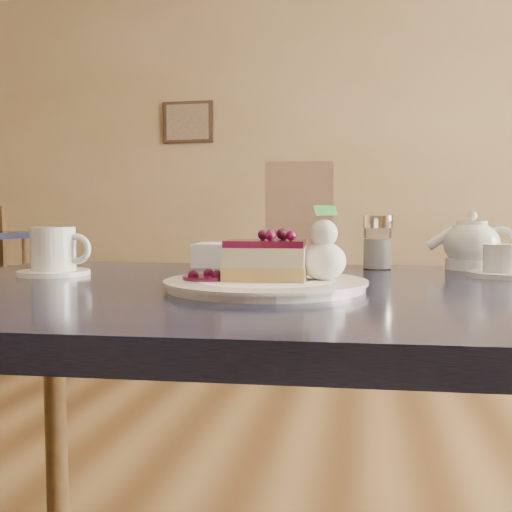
% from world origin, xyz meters
% --- Properties ---
extents(main_table, '(1.13, 0.79, 0.68)m').
position_xyz_m(main_table, '(0.07, 0.37, 0.61)').
color(main_table, black).
rests_on(main_table, ground).
extents(dessert_plate, '(0.27, 0.27, 0.01)m').
position_xyz_m(dessert_plate, '(0.07, 0.32, 0.69)').
color(dessert_plate, white).
rests_on(dessert_plate, main_table).
extents(cheesecake_slice, '(0.11, 0.08, 0.05)m').
position_xyz_m(cheesecake_slice, '(0.07, 0.32, 0.72)').
color(cheesecake_slice, tan).
rests_on(cheesecake_slice, dessert_plate).
extents(whipped_cream, '(0.06, 0.06, 0.05)m').
position_xyz_m(whipped_cream, '(0.15, 0.34, 0.72)').
color(whipped_cream, white).
rests_on(whipped_cream, dessert_plate).
extents(berry_sauce, '(0.07, 0.07, 0.01)m').
position_xyz_m(berry_sauce, '(-0.00, 0.31, 0.70)').
color(berry_sauce, '#410F28').
rests_on(berry_sauce, dessert_plate).
extents(coffee_set, '(0.13, 0.12, 0.08)m').
position_xyz_m(coffee_set, '(-0.31, 0.44, 0.72)').
color(coffee_set, white).
rests_on(coffee_set, main_table).
extents(tea_set, '(0.18, 0.23, 0.10)m').
position_xyz_m(tea_set, '(0.41, 0.65, 0.72)').
color(tea_set, white).
rests_on(tea_set, main_table).
extents(menu_card, '(0.13, 0.03, 0.20)m').
position_xyz_m(menu_card, '(0.08, 0.64, 0.79)').
color(menu_card, beige).
rests_on(menu_card, main_table).
extents(sugar_shaker, '(0.05, 0.05, 0.10)m').
position_xyz_m(sugar_shaker, '(0.23, 0.64, 0.74)').
color(sugar_shaker, white).
rests_on(sugar_shaker, main_table).
extents(napkin_stack, '(0.12, 0.12, 0.05)m').
position_xyz_m(napkin_stack, '(-0.07, 0.66, 0.71)').
color(napkin_stack, white).
rests_on(napkin_stack, main_table).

